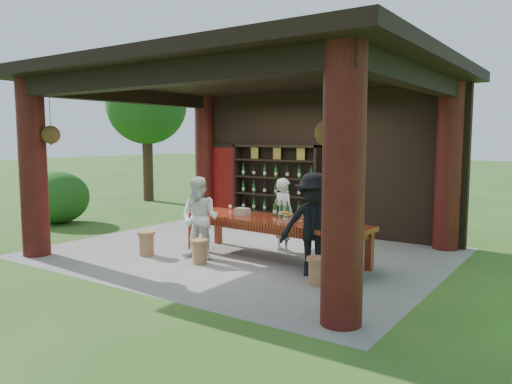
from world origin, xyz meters
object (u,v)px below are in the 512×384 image
Objects in this scene: tasting_table at (273,225)px; napkin_basket at (242,212)px; host at (284,215)px; guest_woman at (200,218)px; stool_near_right at (317,270)px; guest_man at (313,224)px; stool_far_left at (146,243)px; stool_near_left at (199,251)px; wine_shelf at (276,187)px.

napkin_basket reaches higher than tasting_table.
host is 1.69m from guest_woman.
napkin_basket reaches higher than stool_near_right.
guest_man is (-0.31, 0.45, 0.61)m from stool_near_right.
host is 1.76m from guest_man.
tasting_table is 2.44m from stool_far_left.
stool_near_left is at bearing 4.36° from stool_far_left.
wine_shelf is at bearing 108.48° from napkin_basket.
guest_man reaches higher than stool_near_right.
napkin_basket is at bearing 79.83° from stool_near_left.
stool_near_left is 0.26× the size of guest_man.
stool_near_right is (2.32, 0.03, -0.00)m from stool_near_left.
stool_near_right is 3.56m from stool_far_left.
host is at bearing 42.03° from stool_far_left.
tasting_table is 1.78m from stool_near_right.
host is (-1.59, 1.65, 0.50)m from stool_near_right.
guest_woman is at bearing 128.69° from stool_near_left.
stool_far_left is 0.32× the size of host.
stool_far_left is (-3.56, -0.12, 0.02)m from stool_near_right.
guest_man is (1.11, -0.55, 0.20)m from tasting_table.
stool_near_right is at bearing 0.72° from stool_near_left.
napkin_basket is (0.41, 0.77, 0.06)m from guest_woman.
guest_woman reaches higher than stool_near_right.
stool_near_left is 1.21m from napkin_basket.
napkin_basket is at bearing 70.40° from host.
tasting_table reaches higher than stool_near_right.
guest_man reaches higher than host.
napkin_basket is (-2.13, 1.01, 0.59)m from stool_near_right.
host is at bearing 107.75° from guest_man.
stool_far_left is at bearing 160.73° from guest_man.
guest_man is at bearing -49.42° from wine_shelf.
wine_shelf is 2.71m from napkin_basket.
napkin_basket is at bearing -71.52° from wine_shelf.
stool_near_left is 2.32m from stool_near_right.
wine_shelf reaches higher than napkin_basket.
wine_shelf reaches higher than stool_near_right.
tasting_table is at bearing -1.36° from napkin_basket.
guest_man is at bearing 157.70° from host.
tasting_table is 2.48× the size of guest_woman.
tasting_table is at bearing 20.96° from guest_woman.
guest_woman is 5.85× the size of napkin_basket.
napkin_basket is (-1.82, 0.56, -0.01)m from guest_man.
stool_far_left is 1.20m from guest_woman.
wine_shelf reaches higher than tasting_table.
stool_far_left is 3.35m from guest_man.
stool_far_left is (-0.57, -3.70, -0.79)m from wine_shelf.
tasting_table reaches higher than stool_far_left.
wine_shelf reaches higher than guest_man.
wine_shelf is at bearing -33.48° from host.
guest_woman reaches higher than stool_near_left.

